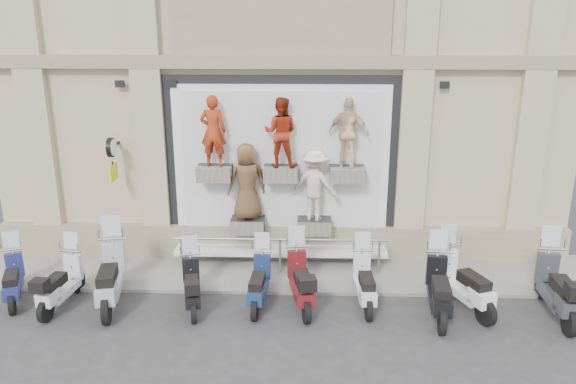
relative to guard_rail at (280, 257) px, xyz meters
name	(u,v)px	position (x,y,z in m)	size (l,w,h in m)	color
ground	(276,318)	(0.00, -2.00, -0.47)	(90.00, 90.00, 0.00)	#2F2F32
sidewalk	(280,271)	(0.00, 0.10, -0.43)	(16.00, 2.20, 0.08)	gray
building	(287,10)	(0.00, 5.00, 5.54)	(14.00, 8.60, 12.00)	tan
shop_vitrine	(283,170)	(0.05, 0.74, 1.90)	(5.60, 0.96, 4.30)	black
guard_rail	(280,257)	(0.00, 0.00, 0.00)	(5.06, 0.10, 0.93)	#9EA0A5
clock_sign_bracket	(112,154)	(-3.90, 0.47, 2.34)	(0.10, 0.80, 1.02)	black
scooter_a	(12,271)	(-5.62, -1.41, 0.22)	(0.49, 1.70, 1.38)	navy
scooter_b	(60,275)	(-4.50, -1.61, 0.25)	(0.52, 1.77, 1.44)	silver
scooter_c	(109,267)	(-3.48, -1.52, 0.40)	(0.62, 2.14, 1.74)	#929A9F
scooter_d	(191,277)	(-1.76, -1.59, 0.23)	(0.50, 1.70, 1.38)	black
scooter_e	(259,274)	(-0.38, -1.44, 0.24)	(0.51, 1.74, 1.41)	navy
scooter_f	(301,272)	(0.50, -1.45, 0.31)	(0.56, 1.91, 1.55)	#5B0F13
scooter_g	(365,274)	(1.83, -1.37, 0.25)	(0.51, 1.75, 1.42)	silver
scooter_h	(440,279)	(3.28, -1.76, 0.34)	(0.58, 1.98, 1.61)	black
scooter_i	(465,272)	(3.87, -1.44, 0.35)	(0.58, 2.00, 1.62)	white
scooter_j	(559,278)	(5.65, -1.70, 0.38)	(0.61, 2.08, 1.69)	#2B2F34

